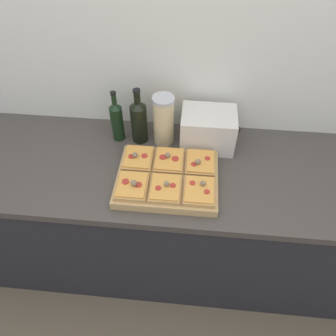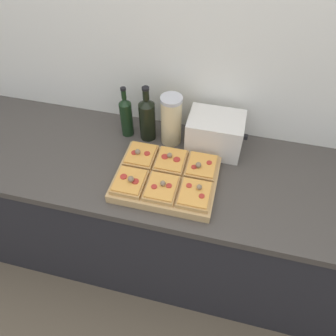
{
  "view_description": "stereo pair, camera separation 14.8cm",
  "coord_description": "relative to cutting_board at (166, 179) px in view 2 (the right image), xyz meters",
  "views": [
    {
      "loc": [
        0.12,
        -0.74,
        2.03
      ],
      "look_at": [
        0.03,
        0.26,
        0.94
      ],
      "focal_mm": 35.0,
      "sensor_mm": 36.0,
      "label": 1
    },
    {
      "loc": [
        0.27,
        -0.72,
        2.03
      ],
      "look_at": [
        0.03,
        0.26,
        0.94
      ],
      "focal_mm": 35.0,
      "sensor_mm": 36.0,
      "label": 2
    }
  ],
  "objects": [
    {
      "name": "ground_plane",
      "position": [
        -0.03,
        -0.23,
        -0.9
      ],
      "size": [
        12.0,
        12.0,
        0.0
      ],
      "primitive_type": "plane",
      "color": "brown"
    },
    {
      "name": "wall_back",
      "position": [
        -0.03,
        0.45,
        0.35
      ],
      "size": [
        6.0,
        0.06,
        2.5
      ],
      "color": "silver",
      "rests_on": "ground_plane"
    },
    {
      "name": "kitchen_counter",
      "position": [
        -0.03,
        0.09,
        -0.46
      ],
      "size": [
        2.63,
        0.67,
        0.88
      ],
      "color": "#232328",
      "rests_on": "ground_plane"
    },
    {
      "name": "cutting_board",
      "position": [
        0.0,
        0.0,
        0.0
      ],
      "size": [
        0.45,
        0.35,
        0.04
      ],
      "primitive_type": "cube",
      "color": "tan",
      "rests_on": "kitchen_counter"
    },
    {
      "name": "pizza_slice_back_left",
      "position": [
        -0.15,
        0.08,
        0.04
      ],
      "size": [
        0.14,
        0.16,
        0.05
      ],
      "color": "tan",
      "rests_on": "cutting_board"
    },
    {
      "name": "pizza_slice_back_center",
      "position": [
        -0.0,
        0.08,
        0.04
      ],
      "size": [
        0.14,
        0.16,
        0.05
      ],
      "color": "tan",
      "rests_on": "cutting_board"
    },
    {
      "name": "pizza_slice_back_right",
      "position": [
        0.14,
        0.08,
        0.04
      ],
      "size": [
        0.14,
        0.16,
        0.05
      ],
      "color": "tan",
      "rests_on": "cutting_board"
    },
    {
      "name": "pizza_slice_front_left",
      "position": [
        -0.14,
        -0.08,
        0.04
      ],
      "size": [
        0.14,
        0.16,
        0.06
      ],
      "color": "tan",
      "rests_on": "cutting_board"
    },
    {
      "name": "pizza_slice_front_center",
      "position": [
        0.0,
        -0.08,
        0.04
      ],
      "size": [
        0.14,
        0.16,
        0.05
      ],
      "color": "tan",
      "rests_on": "cutting_board"
    },
    {
      "name": "pizza_slice_front_right",
      "position": [
        0.15,
        -0.08,
        0.04
      ],
      "size": [
        0.14,
        0.16,
        0.05
      ],
      "color": "tan",
      "rests_on": "cutting_board"
    },
    {
      "name": "olive_oil_bottle",
      "position": [
        -0.28,
        0.28,
        0.09
      ],
      "size": [
        0.06,
        0.06,
        0.28
      ],
      "color": "black",
      "rests_on": "kitchen_counter"
    },
    {
      "name": "wine_bottle",
      "position": [
        -0.17,
        0.28,
        0.1
      ],
      "size": [
        0.08,
        0.08,
        0.3
      ],
      "color": "black",
      "rests_on": "kitchen_counter"
    },
    {
      "name": "grain_jar_tall",
      "position": [
        -0.05,
        0.28,
        0.11
      ],
      "size": [
        0.11,
        0.11,
        0.27
      ],
      "color": "beige",
      "rests_on": "kitchen_counter"
    },
    {
      "name": "toaster_oven",
      "position": [
        0.17,
        0.28,
        0.07
      ],
      "size": [
        0.29,
        0.2,
        0.19
      ],
      "color": "beige",
      "rests_on": "kitchen_counter"
    }
  ]
}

